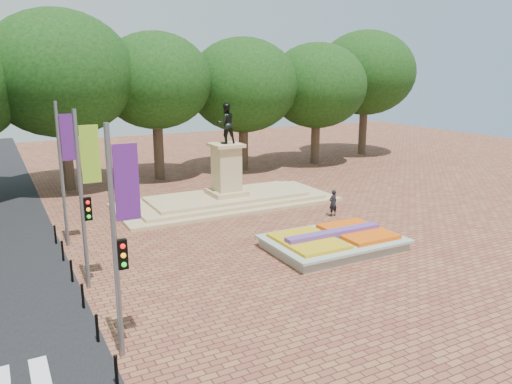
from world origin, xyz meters
The scene contains 7 objects.
ground centered at (0.00, 0.00, 0.00)m, with size 90.00×90.00×0.00m, color brown.
flower_bed centered at (1.03, -2.00, 0.38)m, with size 6.30×4.30×0.91m.
monument centered at (0.00, 8.00, 0.88)m, with size 14.00×6.00×6.40m.
tree_row_back centered at (2.33, 18.00, 6.67)m, with size 44.80×8.80×10.43m.
banner_poles centered at (-10.08, -1.31, 3.88)m, with size 0.88×11.17×7.00m.
bollard_row centered at (-10.70, -1.50, 0.53)m, with size 0.12×13.12×0.98m.
pedestrian centered at (4.32, 2.50, 0.80)m, with size 0.58×0.38×1.59m, color black.
Camera 1 is at (-12.99, -20.26, 8.37)m, focal length 35.00 mm.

